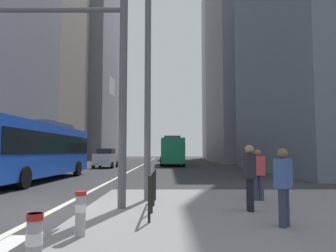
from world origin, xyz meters
name	(u,v)px	position (x,y,z in m)	size (l,w,h in m)	color
ground_plane	(133,170)	(0.00, 20.00, 0.00)	(160.00, 160.00, 0.00)	#303033
median_island	(265,217)	(5.50, -1.00, 0.07)	(9.00, 10.00, 0.15)	gray
lane_centre_line	(142,165)	(0.00, 30.00, 0.01)	(0.20, 80.00, 0.01)	beige
office_tower_left_mid	(43,15)	(-16.00, 39.09, 22.55)	(10.09, 16.45, 45.10)	gray
office_tower_left_far	(83,62)	(-16.00, 61.83, 21.71)	(13.38, 20.07, 43.42)	gray
office_tower_right_mid	(254,63)	(17.00, 42.40, 15.91)	(13.25, 19.60, 31.82)	gray
office_tower_right_far	(228,71)	(17.00, 64.96, 20.37)	(10.07, 16.82, 40.73)	#9E9EA3
city_bus_blue_oncoming	(36,148)	(-4.19, 9.22, 1.84)	(2.92, 11.99, 3.40)	blue
city_bus_red_receding	(172,150)	(3.61, 30.08, 1.84)	(2.90, 10.77, 3.40)	#198456
city_bus_red_distant	(169,151)	(3.23, 52.62, 1.84)	(2.81, 10.69, 3.40)	red
car_oncoming_mid	(106,158)	(-3.14, 24.19, 0.99)	(2.06, 4.41, 1.94)	silver
car_receding_near	(175,156)	(4.21, 41.65, 0.99)	(2.17, 4.53, 1.94)	#B2A899
traffic_signal_gantry	(57,62)	(0.16, -0.21, 4.08)	(5.54, 0.65, 6.00)	#515156
street_lamp_post	(148,38)	(2.55, 1.30, 5.28)	(5.50, 0.32, 8.00)	#56565B
bollard_front	(35,243)	(1.64, -5.00, 0.58)	(0.20, 0.20, 0.77)	#99999E
bollard_left	(81,211)	(1.65, -3.03, 0.59)	(0.20, 0.20, 0.79)	#99999E
pedestrian_railing	(153,182)	(2.80, -0.37, 0.84)	(0.06, 3.20, 0.98)	black
pedestrian_waiting	(250,174)	(5.26, -0.65, 1.07)	(0.24, 0.38, 1.66)	black
pedestrian_walking	(259,172)	(5.98, 1.16, 1.00)	(0.40, 0.27, 1.56)	#2D334C
pedestrian_far	(284,183)	(5.51, -2.32, 1.00)	(0.43, 0.44, 1.56)	#2D334C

